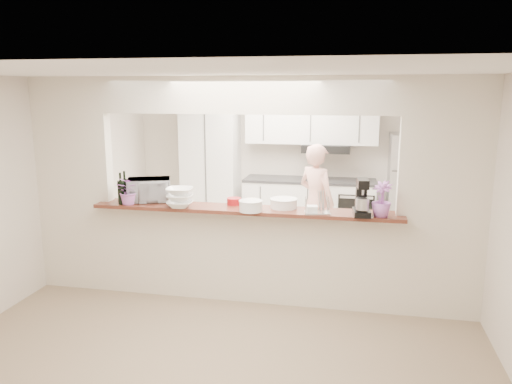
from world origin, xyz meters
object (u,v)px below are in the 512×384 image
(refrigerator, at_px, (413,189))
(stand_mixer, at_px, (362,199))
(toaster_oven, at_px, (149,190))
(person, at_px, (316,203))

(refrigerator, distance_m, stand_mixer, 2.93)
(toaster_oven, bearing_deg, person, 19.41)
(refrigerator, height_order, toaster_oven, refrigerator)
(refrigerator, relative_size, toaster_oven, 3.55)
(refrigerator, bearing_deg, stand_mixer, -106.04)
(stand_mixer, height_order, person, person)
(person, bearing_deg, toaster_oven, 77.27)
(refrigerator, xyz_separation_m, person, (-1.40, -1.07, -0.04))
(toaster_oven, height_order, stand_mixer, stand_mixer)
(refrigerator, xyz_separation_m, toaster_oven, (-3.20, -2.60, 0.37))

